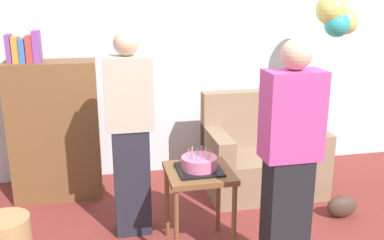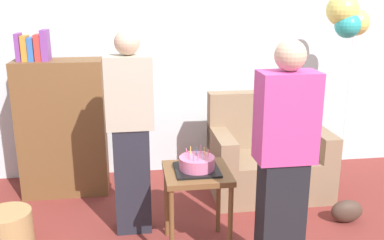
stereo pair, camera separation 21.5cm
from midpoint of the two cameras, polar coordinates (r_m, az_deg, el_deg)
wall_back at (r=4.61m, az=0.45°, el=9.59°), size 6.00×0.10×2.70m
couch at (r=4.34m, az=11.26°, el=-4.95°), size 1.10×0.70×0.96m
bookshelf at (r=4.28m, az=-15.24°, el=-0.79°), size 0.80×0.36×1.57m
side_table at (r=3.25m, az=2.55°, el=-8.27°), size 0.48×0.48×0.64m
birthday_cake at (r=3.19m, az=2.58°, el=-5.82°), size 0.32×0.32×0.17m
person_blowing_candles at (r=3.42m, az=-6.25°, el=-1.76°), size 0.36×0.22×1.63m
person_holding_cake at (r=2.83m, az=14.00°, el=-6.03°), size 0.36×0.22×1.63m
wicker_basket at (r=3.65m, az=-21.27°, el=-13.29°), size 0.36×0.36×0.30m
handbag at (r=4.05m, az=21.04°, el=-11.09°), size 0.28×0.14×0.20m
balloon_bunch at (r=4.52m, az=20.99°, el=12.44°), size 0.43×0.33×1.89m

